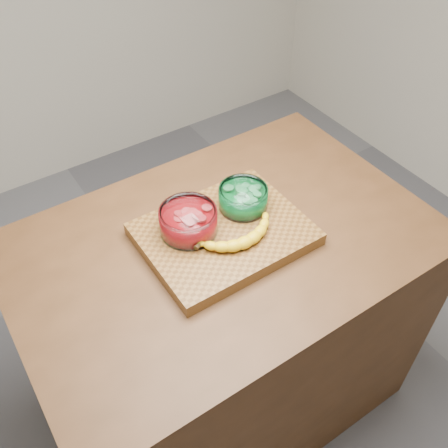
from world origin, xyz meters
TOP-DOWN VIEW (x-y plane):
  - ground at (0.00, 0.00)m, footprint 3.50×3.50m
  - counter at (0.00, 0.00)m, footprint 1.20×0.80m
  - cutting_board at (0.00, 0.00)m, footprint 0.45×0.35m
  - bowl_red at (-0.08, 0.05)m, footprint 0.16×0.16m
  - bowl_green at (0.10, 0.05)m, footprint 0.14×0.14m
  - banana at (0.01, -0.05)m, footprint 0.26×0.12m

SIDE VIEW (x-z plane):
  - ground at x=0.00m, z-range 0.00..0.00m
  - counter at x=0.00m, z-range 0.00..0.90m
  - cutting_board at x=0.00m, z-range 0.90..0.94m
  - banana at x=0.01m, z-range 0.94..0.98m
  - bowl_green at x=0.10m, z-range 0.94..1.01m
  - bowl_red at x=-0.08m, z-range 0.94..1.01m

